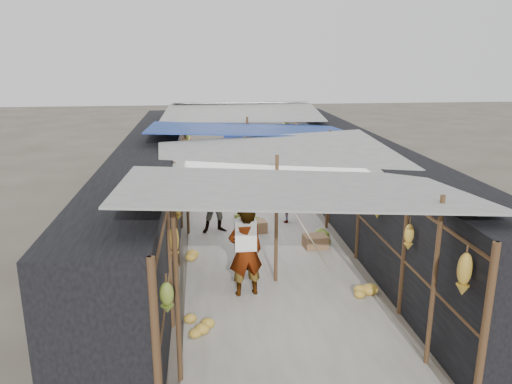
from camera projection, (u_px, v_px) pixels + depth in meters
name	position (u px, v px, depth m)	size (l,w,h in m)	color
ground	(307.00, 372.00, 7.20)	(80.00, 80.00, 0.00)	#6B6356
aisle_slab	(256.00, 224.00, 13.42)	(3.60, 16.00, 0.02)	#9E998E
stall_left	(152.00, 186.00, 12.83)	(1.40, 15.00, 2.30)	black
stall_right	(356.00, 181.00, 13.41)	(1.40, 15.00, 2.30)	black
crate_near	(256.00, 227.00, 12.81)	(0.52, 0.41, 0.31)	#936C4B
crate_mid	(315.00, 242.00, 11.75)	(0.53, 0.43, 0.32)	#936C4B
crate_back	(247.00, 215.00, 13.82)	(0.39, 0.32, 0.25)	#936C4B
black_basin	(302.00, 198.00, 15.61)	(0.55, 0.55, 0.16)	black
vendor_elderly	(246.00, 251.00, 9.28)	(0.65, 0.43, 1.78)	silver
shopper_blue	(217.00, 202.00, 12.66)	(0.80, 0.62, 1.64)	#1D4D91
vendor_seated	(285.00, 207.00, 13.45)	(0.58, 0.33, 0.90)	#49443F
market_canopy	(256.00, 134.00, 13.13)	(5.62, 15.20, 2.77)	brown
hanging_bananas	(260.00, 161.00, 13.39)	(3.95, 14.41, 0.79)	olive
floor_bananas	(254.00, 225.00, 12.94)	(4.02, 10.30, 0.36)	#B48C2E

